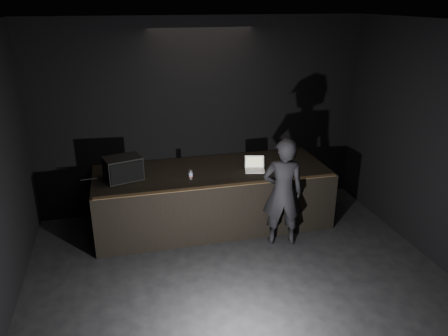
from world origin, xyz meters
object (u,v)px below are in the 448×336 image
Objects in this scene: stage_riser at (212,197)px; laptop at (255,167)px; person at (283,193)px; stage_monitor at (123,169)px; beer_can at (191,175)px.

laptop is at bearing -12.69° from stage_riser.
laptop is 0.22× the size of person.
laptop is at bearing -61.88° from person.
stage_monitor is 1.71× the size of laptop.
laptop is (0.72, -0.16, 0.56)m from stage_riser.
stage_monitor is at bearing -169.49° from laptop.
person is at bearing -61.08° from laptop.
person is (2.42, -0.90, -0.30)m from stage_monitor.
stage_riser is 0.77m from beer_can.
stage_riser is 25.96× the size of beer_can.
laptop is at bearing 6.59° from beer_can.
laptop is 0.83m from person.
person reaches higher than stage_riser.
stage_monitor reaches higher than laptop.
beer_can is (-1.14, -0.13, 0.02)m from laptop.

